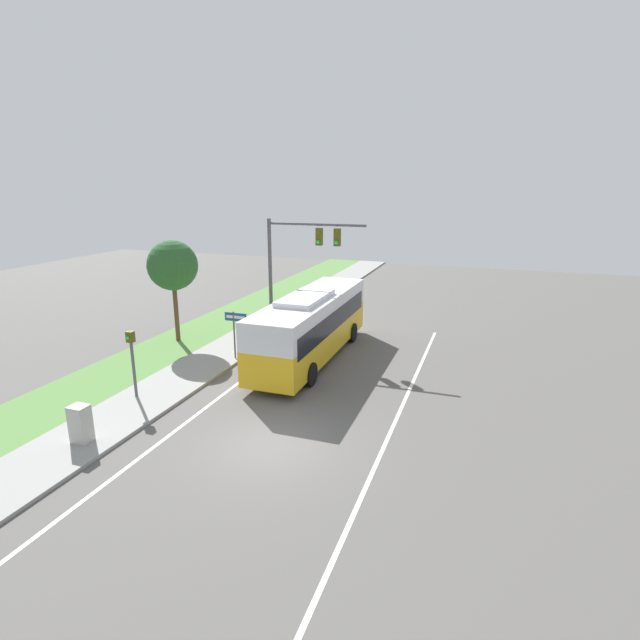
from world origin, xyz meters
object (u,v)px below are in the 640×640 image
Objects in this scene: utility_cabinet at (81,424)px; signal_gantry at (297,256)px; street_sign at (235,327)px; bus at (311,323)px; pedestrian_signal at (132,353)px.

signal_gantry is at bearing 79.31° from utility_cabinet.
signal_gantry is 2.68× the size of street_sign.
signal_gantry reaches higher than utility_cabinet.
utility_cabinet is (-0.86, -9.01, -0.96)m from street_sign.
signal_gantry is (-1.77, 2.57, 2.85)m from bus.
utility_cabinet is at bearing -100.69° from signal_gantry.
street_sign is (-1.61, -4.10, -2.96)m from signal_gantry.
bus is 1.60× the size of signal_gantry.
street_sign is (1.61, 5.40, -0.24)m from pedestrian_signal.
bus is at bearing 68.06° from utility_cabinet.
pedestrian_signal reaches higher than utility_cabinet.
bus is 4.29× the size of street_sign.
pedestrian_signal is 2.23× the size of utility_cabinet.
pedestrian_signal is at bearing -108.75° from signal_gantry.
street_sign is at bearing -155.61° from bus.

